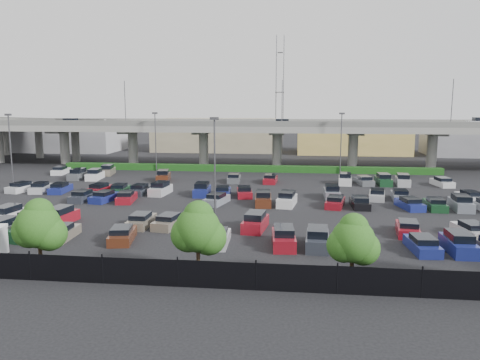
# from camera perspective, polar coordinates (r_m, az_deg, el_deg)

# --- Properties ---
(ground) EXTENTS (280.00, 280.00, 0.00)m
(ground) POSITION_cam_1_polar(r_m,az_deg,el_deg) (57.58, -1.71, -2.42)
(ground) COLOR black
(overpass) EXTENTS (150.00, 13.00, 15.80)m
(overpass) POSITION_cam_1_polar(r_m,az_deg,el_deg) (88.30, 1.18, 6.16)
(overpass) COLOR gray
(overpass) RESTS_ON ground
(on_ramp) EXTENTS (50.93, 30.13, 8.80)m
(on_ramp) POSITION_cam_1_polar(r_m,az_deg,el_deg) (115.92, -24.87, 5.97)
(on_ramp) COLOR gray
(on_ramp) RESTS_ON ground
(hedge) EXTENTS (66.00, 1.60, 1.10)m
(hedge) POSITION_cam_1_polar(r_m,az_deg,el_deg) (81.97, 0.82, 1.43)
(hedge) COLOR #133C11
(hedge) RESTS_ON ground
(fence) EXTENTS (70.00, 0.10, 2.00)m
(fence) POSITION_cam_1_polar(r_m,az_deg,el_deg) (30.90, -9.53, -11.08)
(fence) COLOR black
(fence) RESTS_ON ground
(tree_row) EXTENTS (65.07, 3.66, 5.94)m
(tree_row) POSITION_cam_1_polar(r_m,az_deg,el_deg) (31.27, -7.57, -5.75)
(tree_row) COLOR #332316
(tree_row) RESTS_ON ground
(parked_cars) EXTENTS (63.08, 41.68, 1.67)m
(parked_cars) POSITION_cam_1_polar(r_m,az_deg,el_deg) (53.45, -3.50, -2.64)
(parked_cars) COLOR #572917
(parked_cars) RESTS_ON ground
(light_poles) EXTENTS (66.90, 48.38, 10.30)m
(light_poles) POSITION_cam_1_polar(r_m,az_deg,el_deg) (59.35, -5.41, 3.98)
(light_poles) COLOR #47474C
(light_poles) RESTS_ON ground
(distant_buildings) EXTENTS (138.00, 24.00, 9.00)m
(distant_buildings) POSITION_cam_1_polar(r_m,az_deg,el_deg) (117.95, 8.68, 5.23)
(distant_buildings) COLOR gray
(distant_buildings) RESTS_ON ground
(comm_tower) EXTENTS (2.40, 2.40, 30.00)m
(comm_tower) POSITION_cam_1_polar(r_m,az_deg,el_deg) (129.95, 4.87, 10.88)
(comm_tower) COLOR #47474C
(comm_tower) RESTS_ON ground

